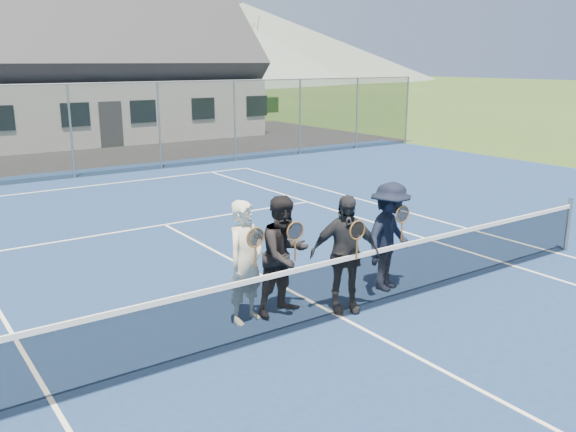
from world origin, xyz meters
name	(u,v)px	position (x,y,z in m)	size (l,w,h in m)	color
ground	(29,154)	(0.00, 20.00, 0.00)	(220.00, 220.00, 0.00)	#2F4B1B
court_surface	(342,319)	(0.00, 0.00, 0.01)	(30.00, 30.00, 0.02)	navy
hill_centre	(46,11)	(20.00, 95.00, 11.00)	(120.00, 120.00, 22.00)	slate
hill_east	(244,42)	(55.00, 95.00, 7.00)	(90.00, 90.00, 14.00)	#57695D
court_markings	(342,318)	(0.00, 0.00, 0.02)	(11.03, 23.83, 0.01)	white
tennis_net	(342,285)	(0.00, 0.00, 0.54)	(11.68, 0.08, 1.10)	slate
perimeter_fence	(71,131)	(0.00, 13.50, 1.52)	(30.07, 0.07, 3.02)	slate
clubhouse	(89,55)	(4.00, 24.00, 3.99)	(15.60, 8.20, 7.70)	silver
tree_c	(3,23)	(2.00, 33.00, 5.79)	(3.20, 3.20, 7.77)	#3C2416
tree_d	(165,28)	(12.00, 33.00, 5.79)	(3.20, 3.20, 7.77)	#392415
tree_e	(243,31)	(18.00, 33.00, 5.79)	(3.20, 3.20, 7.77)	#342313
player_a	(246,262)	(-1.19, 0.72, 0.92)	(0.75, 0.61, 1.80)	beige
player_b	(285,255)	(-0.57, 0.67, 0.92)	(0.95, 0.78, 1.80)	black
player_c	(345,254)	(0.20, 0.21, 0.92)	(1.14, 0.84, 1.80)	#222227
player_d	(389,237)	(1.40, 0.50, 0.92)	(1.32, 1.01, 1.80)	black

